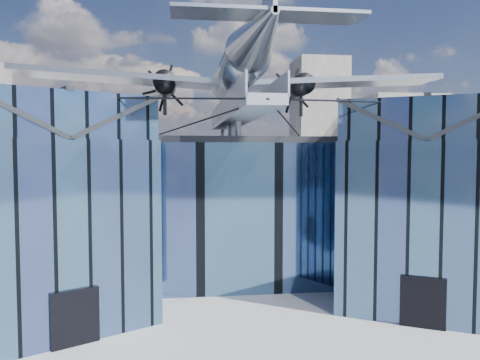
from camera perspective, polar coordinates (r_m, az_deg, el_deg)
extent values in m
plane|color=#939397|center=(28.02, 0.55, -15.11)|extent=(120.00, 120.00, 0.00)
cube|color=#45628C|center=(35.76, -1.45, -3.29)|extent=(28.00, 14.00, 9.50)
cube|color=#212428|center=(35.53, -1.46, 4.67)|extent=(28.00, 14.00, 0.40)
cube|color=#45628C|center=(26.55, -22.31, -5.82)|extent=(11.79, 11.43, 9.50)
cube|color=#45628C|center=(26.29, -22.59, 6.88)|extent=(11.56, 11.20, 2.20)
cube|color=#212428|center=(26.96, -17.93, 6.87)|extent=(7.98, 9.23, 2.40)
cube|color=#212428|center=(26.39, -22.64, 9.37)|extent=(4.30, 7.10, 0.18)
cube|color=black|center=(23.58, -19.45, -15.55)|extent=(2.03, 1.32, 2.60)
cube|color=black|center=(28.03, -13.36, -5.19)|extent=(0.34, 0.34, 9.50)
cube|color=#45628C|center=(29.32, 21.70, -4.97)|extent=(11.79, 11.43, 9.50)
cube|color=#45628C|center=(29.09, 21.94, 6.52)|extent=(11.56, 11.20, 2.20)
cube|color=#212428|center=(29.21, 17.50, 6.59)|extent=(7.98, 9.23, 2.40)
cube|color=#212428|center=(29.15, 26.40, 6.41)|extent=(7.98, 9.23, 2.40)
cube|color=#212428|center=(29.18, 21.99, 8.77)|extent=(4.30, 7.10, 0.18)
cube|color=black|center=(26.10, 21.39, -13.73)|extent=(2.03, 1.32, 2.60)
cube|color=black|center=(29.72, 12.96, -4.71)|extent=(0.34, 0.34, 9.50)
cube|color=#9CA1AA|center=(30.14, -0.37, 7.58)|extent=(1.80, 21.00, 0.50)
cube|color=#9CA1AA|center=(30.10, -2.09, 8.83)|extent=(0.08, 21.00, 1.10)
cube|color=#9CA1AA|center=(30.32, 1.34, 8.79)|extent=(0.08, 21.00, 1.10)
cylinder|color=#9CA1AA|center=(39.54, -2.07, 5.58)|extent=(0.44, 0.44, 1.35)
cylinder|color=#9CA1AA|center=(33.57, -1.11, 5.99)|extent=(0.44, 0.44, 1.35)
cylinder|color=#9CA1AA|center=(29.61, -0.25, 6.35)|extent=(0.44, 0.44, 1.35)
cylinder|color=#9CA1AA|center=(30.72, -0.49, 9.28)|extent=(0.70, 0.70, 1.40)
cylinder|color=black|center=(22.53, -11.51, 9.75)|extent=(10.55, 6.08, 0.69)
cylinder|color=black|center=(24.19, 14.51, 9.26)|extent=(10.55, 6.08, 0.69)
cylinder|color=black|center=(27.89, -6.03, 6.78)|extent=(6.09, 17.04, 1.19)
cylinder|color=black|center=(28.68, 6.13, 6.69)|extent=(6.09, 17.04, 1.19)
cylinder|color=#A2A8AF|center=(30.99, -0.49, 12.87)|extent=(2.50, 11.00, 2.50)
sphere|color=#A2A8AF|center=(36.39, -1.56, 11.43)|extent=(2.50, 2.50, 2.50)
cube|color=black|center=(35.51, -1.39, 12.76)|extent=(1.60, 1.40, 0.50)
cone|color=#A2A8AF|center=(22.33, 2.43, 17.44)|extent=(2.50, 7.00, 2.50)
cube|color=#A2A8AF|center=(20.29, 3.56, 19.48)|extent=(8.00, 1.80, 0.14)
cube|color=#A2A8AF|center=(31.88, -13.59, 11.96)|extent=(14.00, 3.20, 1.08)
cylinder|color=black|center=(32.28, -9.14, 11.45)|extent=(1.44, 3.20, 1.44)
cone|color=black|center=(34.06, -9.05, 11.02)|extent=(0.70, 0.70, 0.70)
cube|color=black|center=(34.21, -9.04, 10.99)|extent=(1.05, 0.06, 3.33)
cube|color=black|center=(34.21, -9.04, 10.99)|extent=(2.53, 0.06, 2.53)
cube|color=black|center=(34.21, -9.04, 10.99)|extent=(3.33, 0.06, 1.05)
cylinder|color=black|center=(31.53, -9.16, 9.41)|extent=(0.24, 0.24, 1.75)
cube|color=#A2A8AF|center=(33.46, 11.53, 11.57)|extent=(14.00, 3.20, 1.08)
cylinder|color=black|center=(33.31, 7.20, 11.21)|extent=(1.44, 3.20, 1.44)
cone|color=black|center=(35.04, 6.45, 10.82)|extent=(0.70, 0.70, 0.70)
cube|color=black|center=(35.19, 6.39, 10.79)|extent=(1.05, 0.06, 3.33)
cube|color=black|center=(35.19, 6.39, 10.79)|extent=(2.53, 0.06, 2.53)
cube|color=black|center=(35.19, 6.39, 10.79)|extent=(3.33, 0.06, 1.05)
cylinder|color=black|center=(32.59, 7.46, 9.22)|extent=(0.24, 0.24, 1.75)
cube|color=gray|center=(82.46, 18.26, 3.22)|extent=(12.00, 14.00, 18.00)
cube|color=gray|center=(82.97, -18.77, 1.83)|extent=(14.00, 10.00, 14.00)
cube|color=gray|center=(88.26, 9.56, 5.93)|extent=(9.00, 9.00, 26.00)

